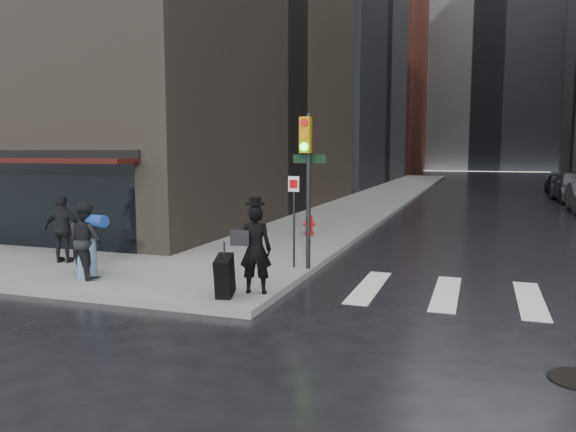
% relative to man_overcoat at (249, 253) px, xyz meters
% --- Properties ---
extents(ground, '(140.00, 140.00, 0.00)m').
position_rel_man_overcoat_xyz_m(ground, '(-1.51, 0.91, -0.95)').
color(ground, black).
rests_on(ground, ground).
extents(sidewalk_left, '(4.00, 50.00, 0.15)m').
position_rel_man_overcoat_xyz_m(sidewalk_left, '(-1.51, 27.91, -0.88)').
color(sidewalk_left, slate).
rests_on(sidewalk_left, ground).
extents(crosswalk, '(8.50, 3.00, 0.01)m').
position_rel_man_overcoat_xyz_m(crosswalk, '(5.99, 1.91, -0.95)').
color(crosswalk, silver).
rests_on(crosswalk, ground).
extents(bldg_left_far, '(22.00, 20.00, 26.00)m').
position_rel_man_overcoat_xyz_m(bldg_left_far, '(-14.51, 62.91, 12.05)').
color(bldg_left_far, brown).
rests_on(bldg_left_far, ground).
extents(bldg_distant, '(40.00, 12.00, 32.00)m').
position_rel_man_overcoat_xyz_m(bldg_distant, '(4.49, 78.91, 15.05)').
color(bldg_distant, slate).
rests_on(bldg_distant, ground).
extents(storefront, '(8.40, 1.11, 2.83)m').
position_rel_man_overcoat_xyz_m(storefront, '(-8.51, 2.81, 0.87)').
color(storefront, black).
rests_on(storefront, ground).
extents(man_overcoat, '(0.99, 1.13, 1.92)m').
position_rel_man_overcoat_xyz_m(man_overcoat, '(0.00, 0.00, 0.00)').
color(man_overcoat, black).
rests_on(man_overcoat, ground).
extents(man_jeans, '(1.15, 0.96, 1.66)m').
position_rel_man_overcoat_xyz_m(man_jeans, '(-3.90, 0.13, 0.03)').
color(man_jeans, black).
rests_on(man_jeans, ground).
extents(man_greycoat, '(1.04, 0.59, 1.67)m').
position_rel_man_overcoat_xyz_m(man_greycoat, '(-5.56, 1.36, 0.03)').
color(man_greycoat, black).
rests_on(man_greycoat, ground).
extents(traffic_light, '(0.90, 0.44, 3.62)m').
position_rel_man_overcoat_xyz_m(traffic_light, '(0.35, 2.56, 1.53)').
color(traffic_light, black).
rests_on(traffic_light, ground).
extents(fire_hydrant, '(0.40, 0.31, 0.70)m').
position_rel_man_overcoat_xyz_m(fire_hydrant, '(-1.10, 7.64, -0.49)').
color(fire_hydrant, '#A3110A').
rests_on(fire_hydrant, ground).
extents(parked_car_4, '(1.67, 3.99, 1.35)m').
position_rel_man_overcoat_xyz_m(parked_car_4, '(9.14, 31.62, -0.28)').
color(parked_car_4, black).
rests_on(parked_car_4, ground).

